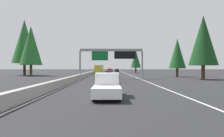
% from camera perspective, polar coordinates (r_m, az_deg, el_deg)
% --- Properties ---
extents(ground_plane, '(320.00, 320.00, 0.00)m').
position_cam_1_polar(ground_plane, '(64.00, -5.61, -1.70)').
color(ground_plane, '#262628').
extents(median_barrier, '(180.00, 0.56, 0.90)m').
position_cam_1_polar(median_barrier, '(83.94, -4.63, -0.90)').
color(median_barrier, '#9E9B93').
rests_on(median_barrier, ground).
extents(shoulder_stripe_right, '(160.00, 0.16, 0.01)m').
position_cam_1_polar(shoulder_stripe_right, '(73.99, 3.99, -1.41)').
color(shoulder_stripe_right, silver).
rests_on(shoulder_stripe_right, ground).
extents(shoulder_stripe_median, '(160.00, 0.16, 0.01)m').
position_cam_1_polar(shoulder_stripe_median, '(73.94, -4.75, -1.41)').
color(shoulder_stripe_median, silver).
rests_on(shoulder_stripe_median, ground).
extents(sign_gantry_overhead, '(0.50, 12.68, 5.95)m').
position_cam_1_polar(sign_gantry_overhead, '(43.09, 0.01, 3.58)').
color(sign_gantry_overhead, gray).
rests_on(sign_gantry_overhead, ground).
extents(pickup_distant_a, '(5.60, 2.00, 1.86)m').
position_cam_1_polar(pickup_distant_a, '(17.05, -1.31, -4.41)').
color(pickup_distant_a, white).
rests_on(pickup_distant_a, ground).
extents(sedan_near_center, '(4.40, 1.80, 1.47)m').
position_cam_1_polar(sedan_near_center, '(31.33, -0.77, -2.64)').
color(sedan_near_center, '#AD931E').
rests_on(sedan_near_center, ground).
extents(sedan_far_center, '(4.40, 1.80, 1.47)m').
position_cam_1_polar(sedan_far_center, '(49.98, -0.89, -1.51)').
color(sedan_far_center, '#1E4793').
rests_on(sedan_far_center, ground).
extents(bus_near_right, '(11.50, 2.55, 3.10)m').
position_cam_1_polar(bus_near_right, '(85.86, -3.16, -0.02)').
color(bus_near_right, white).
rests_on(bus_near_right, ground).
extents(sedan_far_right, '(4.40, 1.80, 1.47)m').
position_cam_1_polar(sedan_far_right, '(102.44, 1.29, -0.53)').
color(sedan_far_right, black).
rests_on(sedan_far_right, ground).
extents(minivan_far_left, '(5.00, 1.95, 1.69)m').
position_cam_1_polar(minivan_far_left, '(77.95, -0.59, -0.62)').
color(minivan_far_left, red).
rests_on(minivan_far_left, ground).
extents(box_truck_distant_b, '(8.50, 2.40, 2.95)m').
position_cam_1_polar(box_truck_distant_b, '(73.51, -3.58, -0.17)').
color(box_truck_distant_b, gold).
rests_on(box_truck_distant_b, ground).
extents(pickup_mid_center, '(5.60, 2.00, 1.86)m').
position_cam_1_polar(pickup_mid_center, '(125.20, -0.69, -0.26)').
color(pickup_mid_center, silver).
rests_on(pickup_mid_center, ground).
extents(conifer_right_near, '(5.30, 5.30, 12.04)m').
position_cam_1_polar(conifer_right_near, '(44.36, 22.78, 6.80)').
color(conifer_right_near, '#4C3823').
rests_on(conifer_right_near, ground).
extents(conifer_right_mid, '(4.00, 4.00, 9.09)m').
position_cam_1_polar(conifer_right_mid, '(54.04, 16.72, 3.75)').
color(conifer_right_mid, '#4C3823').
rests_on(conifer_right_mid, ground).
extents(conifer_right_far, '(4.12, 4.12, 9.37)m').
position_cam_1_polar(conifer_right_far, '(88.48, 6.23, 2.56)').
color(conifer_right_far, '#4C3823').
rests_on(conifer_right_far, ground).
extents(conifer_left_near, '(5.77, 5.77, 13.10)m').
position_cam_1_polar(conifer_left_near, '(61.00, -20.47, 5.66)').
color(conifer_left_near, '#4C3823').
rests_on(conifer_left_near, ground).
extents(conifer_left_mid, '(6.90, 6.90, 15.67)m').
position_cam_1_polar(conifer_left_mid, '(66.28, -21.96, 6.60)').
color(conifer_left_mid, '#4C3823').
rests_on(conifer_left_mid, ground).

